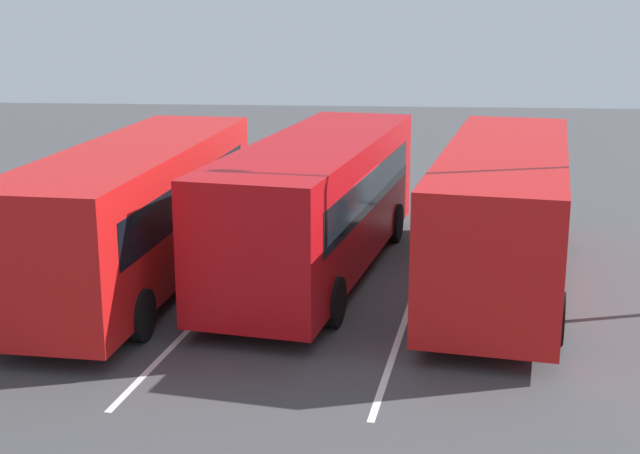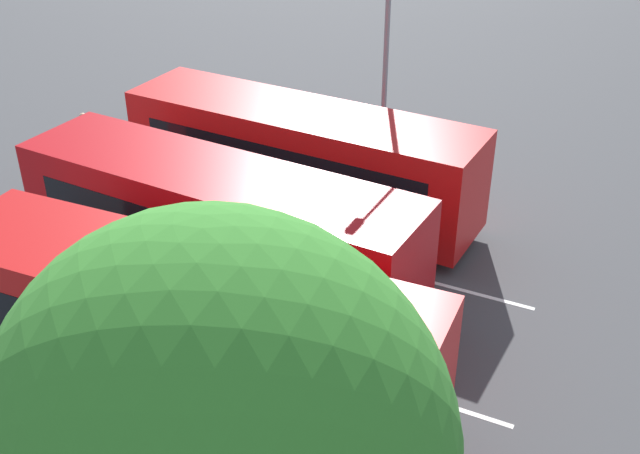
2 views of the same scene
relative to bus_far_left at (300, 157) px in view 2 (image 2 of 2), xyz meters
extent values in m
plane|color=#424244|center=(-0.21, 3.83, -1.70)|extent=(66.41, 66.41, 0.00)
cube|color=red|center=(-0.03, 0.01, 0.01)|extent=(10.25, 4.19, 2.72)
cube|color=black|center=(4.84, -0.85, 0.74)|extent=(0.50, 2.19, 1.14)
cube|color=black|center=(0.18, 1.21, 0.34)|extent=(8.26, 1.53, 0.87)
cube|color=black|center=(-0.24, -1.20, 0.34)|extent=(8.26, 1.53, 0.87)
cube|color=black|center=(4.86, -0.85, 1.19)|extent=(0.44, 1.99, 0.32)
cube|color=black|center=(4.87, -0.85, -1.13)|extent=(0.50, 2.28, 0.36)
cylinder|color=black|center=(3.32, 0.63, -1.20)|extent=(1.02, 0.45, 0.98)
cylinder|color=black|center=(2.91, -1.72, -1.20)|extent=(1.02, 0.45, 0.98)
cylinder|color=black|center=(-2.97, 1.73, -1.20)|extent=(1.02, 0.45, 0.98)
cylinder|color=black|center=(-3.38, -0.62, -1.20)|extent=(1.02, 0.45, 0.98)
cube|color=#B70C11|center=(0.56, 4.06, 0.01)|extent=(10.26, 4.29, 2.72)
cube|color=black|center=(5.42, 3.16, 0.74)|extent=(0.52, 2.19, 1.14)
cube|color=black|center=(0.78, 5.26, 0.34)|extent=(8.25, 1.62, 0.87)
cube|color=black|center=(0.33, 2.86, 0.34)|extent=(8.25, 1.62, 0.87)
cube|color=black|center=(5.44, 3.15, 1.19)|extent=(0.47, 1.99, 0.32)
cube|color=black|center=(5.45, 3.15, -1.13)|extent=(0.52, 2.28, 0.36)
cylinder|color=black|center=(3.91, 4.65, -1.20)|extent=(1.02, 0.46, 0.98)
cylinder|color=black|center=(3.48, 2.31, -1.20)|extent=(1.02, 0.46, 0.98)
cylinder|color=black|center=(-2.36, 5.82, -1.20)|extent=(1.02, 0.46, 0.98)
cylinder|color=black|center=(-2.80, 3.48, -1.20)|extent=(1.02, 0.46, 0.98)
cube|color=red|center=(-0.55, 7.89, 0.01)|extent=(10.14, 3.28, 2.72)
cube|color=black|center=(-0.46, 9.11, 0.34)|extent=(8.36, 0.74, 0.87)
cube|color=black|center=(-0.65, 6.68, 0.34)|extent=(8.36, 0.74, 0.87)
cylinder|color=black|center=(2.72, 8.83, -1.20)|extent=(1.00, 0.36, 0.98)
cylinder|color=black|center=(2.53, 6.45, -1.20)|extent=(1.00, 0.36, 0.98)
cylinder|color=black|center=(-3.83, 6.96, -1.20)|extent=(1.00, 0.36, 0.98)
cylinder|color=#232833|center=(7.31, -0.68, -1.27)|extent=(0.13, 0.13, 0.86)
cylinder|color=#232833|center=(7.39, -0.54, -1.27)|extent=(0.13, 0.13, 0.86)
cylinder|color=navy|center=(7.35, -0.61, -0.50)|extent=(0.44, 0.44, 0.68)
sphere|color=tan|center=(7.35, -0.61, -0.04)|extent=(0.23, 0.23, 0.23)
cylinder|color=gray|center=(-1.35, -3.76, 2.46)|extent=(0.16, 0.16, 8.31)
ellipsoid|color=#337A28|center=(-3.93, 12.99, 3.07)|extent=(5.05, 4.54, 5.30)
cube|color=silver|center=(-0.21, 1.82, -1.69)|extent=(13.16, 1.79, 0.01)
cube|color=silver|center=(-0.21, 5.83, -1.69)|extent=(13.16, 1.79, 0.01)
camera|label=1|loc=(-18.89, 2.42, 4.43)|focal=50.00mm
camera|label=2|loc=(-6.84, 18.27, 9.21)|focal=44.00mm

